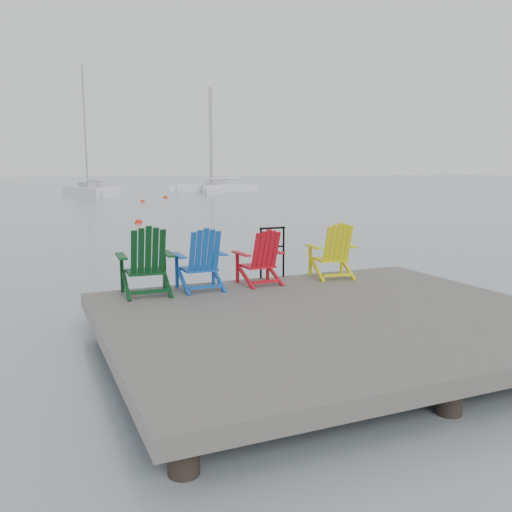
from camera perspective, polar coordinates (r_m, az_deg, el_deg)
name	(u,v)px	position (r m, az deg, el deg)	size (l,w,h in m)	color
ground	(332,347)	(7.53, 7.99, -9.51)	(400.00, 400.00, 0.00)	gray
dock	(332,323)	(7.42, 8.04, -6.97)	(6.00, 5.00, 1.40)	#302E2B
handrail	(272,247)	(9.51, 1.73, 0.93)	(0.48, 0.04, 0.90)	black
chair_green	(146,261)	(8.32, -11.46, -0.50)	(0.87, 0.81, 1.05)	#093515
chair_blue	(201,259)	(8.55, -5.81, -0.34)	(0.79, 0.73, 0.98)	#104AA8
chair_red	(261,257)	(8.92, 0.51, -0.12)	(0.76, 0.71, 0.92)	red
chair_yellow	(333,251)	(9.55, 8.15, 0.57)	(0.85, 0.80, 0.97)	#D5D00B
sailboat_near	(90,191)	(54.21, -17.09, 6.51)	(4.53, 9.28, 12.33)	silver
sailboat_mid	(212,189)	(58.11, -4.61, 7.02)	(4.37, 8.34, 11.20)	silver
sailboat_far	(215,188)	(61.95, -4.38, 7.15)	(8.76, 4.08, 11.70)	white
buoy_a	(139,223)	(25.11, -12.26, 3.40)	(0.35, 0.35, 0.35)	red
buoy_c	(143,202)	(41.92, -11.85, 5.60)	(0.34, 0.34, 0.34)	red
buoy_d	(165,198)	(47.53, -9.51, 6.05)	(0.41, 0.41, 0.41)	red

